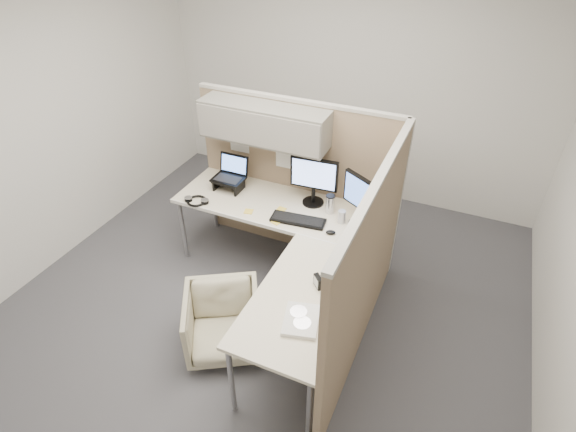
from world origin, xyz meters
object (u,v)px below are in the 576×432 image
at_px(keyboard, 298,220).
at_px(desk, 285,240).
at_px(office_chair, 223,320).
at_px(monitor_left, 314,178).

bearing_deg(keyboard, desk, -101.37).
relative_size(desk, keyboard, 4.13).
bearing_deg(keyboard, office_chair, -111.67).
distance_m(office_chair, monitor_left, 1.47).
height_order(monitor_left, keyboard, monitor_left).
bearing_deg(monitor_left, desk, -97.73).
xyz_separation_m(desk, keyboard, (0.02, 0.24, 0.05)).
bearing_deg(monitor_left, keyboard, -96.86).
bearing_deg(office_chair, keyboard, 44.50).
bearing_deg(office_chair, desk, 41.13).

